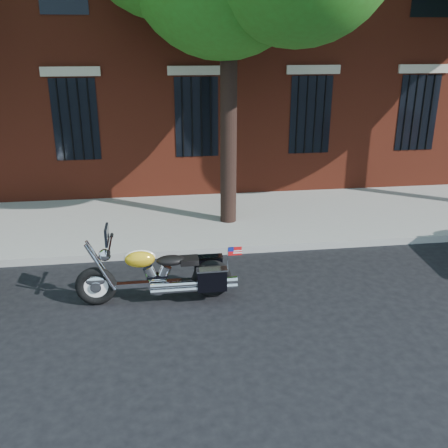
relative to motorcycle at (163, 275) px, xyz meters
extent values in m
plane|color=black|center=(1.07, 0.41, -0.45)|extent=(120.00, 120.00, 0.00)
cube|color=gray|center=(1.07, 1.79, -0.38)|extent=(40.00, 0.16, 0.15)
cube|color=gray|center=(1.07, 3.67, -0.38)|extent=(40.00, 3.60, 0.15)
cube|color=black|center=(1.07, 5.52, 1.75)|extent=(1.10, 0.14, 2.00)
cube|color=#B2A893|center=(1.07, 5.49, 2.90)|extent=(1.40, 0.20, 0.22)
cylinder|color=black|center=(1.07, 5.44, 1.75)|extent=(0.04, 0.04, 2.00)
cylinder|color=black|center=(1.57, 3.31, 2.05)|extent=(0.36, 0.36, 5.00)
torus|color=black|center=(-1.07, 0.00, -0.12)|extent=(0.66, 0.15, 0.66)
torus|color=black|center=(0.80, 0.01, -0.12)|extent=(0.66, 0.15, 0.66)
cylinder|color=white|center=(-1.07, 0.00, -0.12)|extent=(0.49, 0.06, 0.49)
cylinder|color=white|center=(0.80, 0.01, -0.12)|extent=(0.49, 0.06, 0.49)
ellipsoid|color=white|center=(-1.07, 0.00, -0.02)|extent=(0.35, 0.13, 0.19)
ellipsoid|color=yellow|center=(0.80, 0.01, 0.00)|extent=(0.35, 0.14, 0.19)
cube|color=white|center=(-0.13, 0.00, -0.14)|extent=(1.47, 0.10, 0.08)
cylinder|color=white|center=(-0.08, 0.01, -0.16)|extent=(0.32, 0.18, 0.31)
cylinder|color=white|center=(0.41, -0.17, -0.15)|extent=(1.23, 0.09, 0.09)
ellipsoid|color=yellow|center=(-0.35, 0.00, 0.32)|extent=(0.49, 0.28, 0.28)
ellipsoid|color=black|center=(0.14, 0.01, 0.26)|extent=(0.48, 0.28, 0.15)
cube|color=black|center=(0.77, 0.26, -0.01)|extent=(0.47, 0.16, 0.37)
cube|color=black|center=(0.77, -0.25, -0.01)|extent=(0.47, 0.16, 0.37)
cylinder|color=white|center=(-0.79, 0.00, 0.59)|extent=(0.04, 0.77, 0.04)
sphere|color=white|center=(-0.89, 0.00, 0.41)|extent=(0.20, 0.20, 0.20)
cube|color=black|center=(-0.83, 0.00, 0.75)|extent=(0.04, 0.39, 0.28)
cube|color=red|center=(1.14, -0.29, 0.48)|extent=(0.22, 0.02, 0.14)
camera|label=1|loc=(-0.04, -7.37, 3.56)|focal=40.00mm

